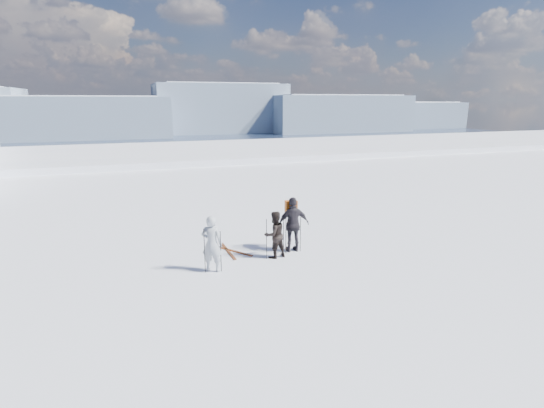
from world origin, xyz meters
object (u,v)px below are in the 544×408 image
Objects in this scene: skier_pack at (293,225)px; skis_loose at (230,251)px; skier_dark at (274,235)px; skier_grey at (212,244)px.

skier_pack reaches higher than skis_loose.
skier_dark is 0.82× the size of skier_pack.
skis_loose is (-1.98, 0.67, -0.90)m from skier_pack.
skier_dark is at bearing 27.23° from skier_pack.
skier_pack is at bearing -134.81° from skier_grey.
skier_dark is at bearing -137.94° from skier_grey.
skier_grey reaches higher than skis_loose.
skier_pack reaches higher than skier_dark.
skier_grey is 0.99× the size of skis_loose.
skier_grey is at bearing -1.73° from skier_dark.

